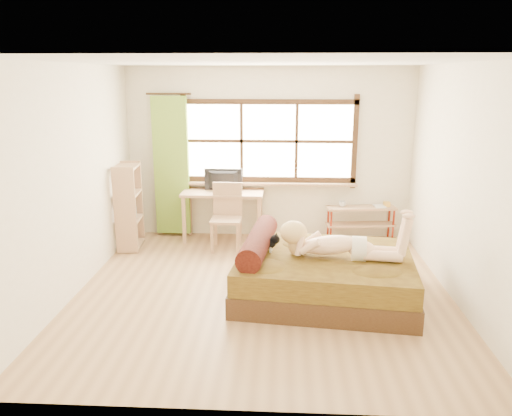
# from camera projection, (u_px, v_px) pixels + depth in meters

# --- Properties ---
(floor) EXTENTS (4.50, 4.50, 0.00)m
(floor) POSITION_uv_depth(u_px,v_px,m) (263.00, 291.00, 6.10)
(floor) COLOR #9E754C
(floor) RESTS_ON ground
(ceiling) EXTENTS (4.50, 4.50, 0.00)m
(ceiling) POSITION_uv_depth(u_px,v_px,m) (264.00, 62.00, 5.40)
(ceiling) COLOR white
(ceiling) RESTS_ON wall_back
(wall_back) EXTENTS (4.50, 0.00, 4.50)m
(wall_back) POSITION_uv_depth(u_px,v_px,m) (269.00, 154.00, 7.92)
(wall_back) COLOR silver
(wall_back) RESTS_ON floor
(wall_front) EXTENTS (4.50, 0.00, 4.50)m
(wall_front) POSITION_uv_depth(u_px,v_px,m) (251.00, 250.00, 3.58)
(wall_front) COLOR silver
(wall_front) RESTS_ON floor
(wall_left) EXTENTS (0.00, 4.50, 4.50)m
(wall_left) POSITION_uv_depth(u_px,v_px,m) (73.00, 181.00, 5.87)
(wall_left) COLOR silver
(wall_left) RESTS_ON floor
(wall_right) EXTENTS (0.00, 4.50, 4.50)m
(wall_right) POSITION_uv_depth(u_px,v_px,m) (462.00, 186.00, 5.63)
(wall_right) COLOR silver
(wall_right) RESTS_ON floor
(window) EXTENTS (2.80, 0.16, 1.46)m
(window) POSITION_uv_depth(u_px,v_px,m) (269.00, 144.00, 7.85)
(window) COLOR #FFEDBF
(window) RESTS_ON wall_back
(curtain) EXTENTS (0.55, 0.10, 2.20)m
(curtain) POSITION_uv_depth(u_px,v_px,m) (171.00, 166.00, 7.94)
(curtain) COLOR #5D8624
(curtain) RESTS_ON wall_back
(bed) EXTENTS (2.22, 1.86, 0.78)m
(bed) POSITION_uv_depth(u_px,v_px,m) (320.00, 274.00, 5.93)
(bed) COLOR black
(bed) RESTS_ON floor
(woman) EXTENTS (1.47, 0.57, 0.61)m
(woman) POSITION_uv_depth(u_px,v_px,m) (340.00, 232.00, 5.72)
(woman) COLOR beige
(woman) RESTS_ON bed
(kitten) EXTENTS (0.32, 0.16, 0.25)m
(kitten) POSITION_uv_depth(u_px,v_px,m) (265.00, 242.00, 5.96)
(kitten) COLOR black
(kitten) RESTS_ON bed
(desk) EXTENTS (1.27, 0.60, 0.79)m
(desk) POSITION_uv_depth(u_px,v_px,m) (223.00, 198.00, 7.84)
(desk) COLOR #AB7D5D
(desk) RESTS_ON floor
(monitor) EXTENTS (0.60, 0.09, 0.34)m
(monitor) POSITION_uv_depth(u_px,v_px,m) (223.00, 180.00, 7.82)
(monitor) COLOR black
(monitor) RESTS_ON desk
(chair) EXTENTS (0.45, 0.45, 0.99)m
(chair) POSITION_uv_depth(u_px,v_px,m) (227.00, 212.00, 7.52)
(chair) COLOR #AB7D5D
(chair) RESTS_ON floor
(pipe_shelf) EXTENTS (1.11, 0.40, 0.62)m
(pipe_shelf) POSITION_uv_depth(u_px,v_px,m) (362.00, 216.00, 7.92)
(pipe_shelf) COLOR #AB7D5D
(pipe_shelf) RESTS_ON floor
(cup) EXTENTS (0.12, 0.12, 0.09)m
(cup) POSITION_uv_depth(u_px,v_px,m) (342.00, 204.00, 7.88)
(cup) COLOR gray
(cup) RESTS_ON pipe_shelf
(book) EXTENTS (0.20, 0.25, 0.02)m
(book) POSITION_uv_depth(u_px,v_px,m) (374.00, 206.00, 7.87)
(book) COLOR gray
(book) RESTS_ON pipe_shelf
(bookshelf) EXTENTS (0.37, 0.59, 1.29)m
(bookshelf) POSITION_uv_depth(u_px,v_px,m) (129.00, 206.00, 7.49)
(bookshelf) COLOR #AB7D5D
(bookshelf) RESTS_ON floor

